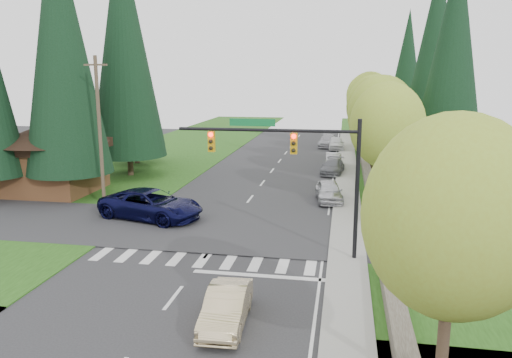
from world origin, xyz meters
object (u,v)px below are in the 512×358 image
(parked_car_d, at_px, (336,143))
(parked_car_e, at_px, (328,141))
(sedan_champagne, at_px, (226,307))
(suv_navy, at_px, (151,204))
(parked_car_a, at_px, (329,191))
(parked_car_b, at_px, (333,167))
(parked_car_c, at_px, (334,161))

(parked_car_d, distance_m, parked_car_e, 2.43)
(sedan_champagne, distance_m, parked_car_d, 43.98)
(suv_navy, relative_size, parked_car_a, 1.53)
(suv_navy, bearing_deg, parked_car_d, -3.07)
(parked_car_a, relative_size, parked_car_e, 0.84)
(parked_car_b, bearing_deg, parked_car_e, 99.41)
(parked_car_a, bearing_deg, parked_car_e, 84.54)
(parked_car_b, xyz_separation_m, parked_car_e, (-1.08, 17.34, 0.09))
(parked_car_a, bearing_deg, suv_navy, -157.04)
(suv_navy, distance_m, parked_car_a, 12.41)
(suv_navy, relative_size, parked_car_e, 1.29)
(suv_navy, height_order, parked_car_c, suv_navy)
(suv_navy, bearing_deg, parked_car_b, -17.34)
(sedan_champagne, bearing_deg, parked_car_a, 77.80)
(suv_navy, height_order, parked_car_b, suv_navy)
(parked_car_c, height_order, parked_car_e, parked_car_e)
(suv_navy, relative_size, parked_car_d, 1.48)
(suv_navy, relative_size, parked_car_b, 1.48)
(suv_navy, xyz_separation_m, parked_car_c, (10.67, 19.52, -0.22))
(suv_navy, xyz_separation_m, parked_car_d, (10.67, 31.67, -0.16))
(parked_car_a, bearing_deg, parked_car_c, 82.29)
(parked_car_c, bearing_deg, sedan_champagne, -96.50)
(parked_car_e, bearing_deg, parked_car_b, -83.50)
(parked_car_b, bearing_deg, sedan_champagne, -90.13)
(sedan_champagne, xyz_separation_m, parked_car_a, (3.00, 18.54, 0.07))
(parked_car_a, relative_size, parked_car_d, 0.97)
(sedan_champagne, height_order, suv_navy, suv_navy)
(parked_car_e, bearing_deg, parked_car_c, -82.75)
(sedan_champagne, height_order, parked_car_c, parked_car_c)
(parked_car_e, bearing_deg, parked_car_d, -60.58)
(sedan_champagne, relative_size, parked_car_d, 0.90)
(parked_car_d, bearing_deg, parked_car_c, -92.90)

